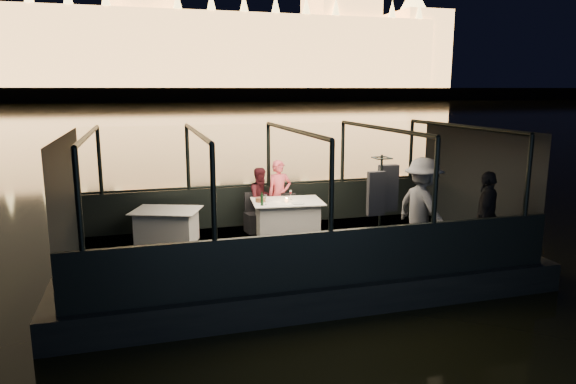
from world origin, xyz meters
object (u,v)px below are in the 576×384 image
object	(u,v)px
wine_bottle	(262,198)
chair_port_left	(255,212)
person_woman_coral	(279,195)
dining_table_aft	(167,224)
person_man_maroon	(261,196)
chair_port_right	(289,210)
dining_table_central	(287,219)
passenger_dark	(487,213)
coat_stand	(380,215)
passenger_stripe	(422,213)

from	to	relation	value
wine_bottle	chair_port_left	bearing A→B (deg)	88.31
person_woman_coral	dining_table_aft	bearing A→B (deg)	-174.36
chair_port_left	person_man_maroon	world-z (taller)	person_man_maroon
chair_port_left	chair_port_right	size ratio (longest dim) A/B	1.06
dining_table_aft	wine_bottle	distance (m)	1.99
person_man_maroon	dining_table_central	bearing A→B (deg)	-80.61
chair_port_right	passenger_dark	size ratio (longest dim) A/B	0.49
dining_table_central	chair_port_left	world-z (taller)	chair_port_left
coat_stand	passenger_dark	bearing A→B (deg)	-7.30
coat_stand	wine_bottle	bearing A→B (deg)	131.93
chair_port_left	chair_port_right	xyz separation A→B (m)	(0.76, -0.06, 0.00)
dining_table_central	person_woman_coral	world-z (taller)	person_woman_coral
chair_port_left	person_woman_coral	distance (m)	0.73
passenger_stripe	wine_bottle	distance (m)	3.12
chair_port_left	coat_stand	bearing A→B (deg)	-66.52
person_woman_coral	passenger_stripe	xyz separation A→B (m)	(1.93, -2.79, 0.10)
person_woman_coral	passenger_dark	bearing A→B (deg)	-52.46
passenger_stripe	passenger_dark	xyz separation A→B (m)	(1.10, -0.35, 0.00)
chair_port_left	coat_stand	world-z (taller)	coat_stand
coat_stand	person_man_maroon	size ratio (longest dim) A/B	1.42
wine_bottle	chair_port_right	bearing A→B (deg)	42.47
passenger_stripe	wine_bottle	xyz separation A→B (m)	(-2.57, 1.77, 0.06)
dining_table_central	dining_table_aft	xyz separation A→B (m)	(-2.46, 0.23, 0.00)
person_man_maroon	coat_stand	bearing A→B (deg)	-81.52
coat_stand	person_man_maroon	distance (m)	3.20
person_man_maroon	wine_bottle	world-z (taller)	person_man_maroon
dining_table_central	person_man_maroon	world-z (taller)	person_man_maroon
dining_table_central	passenger_stripe	world-z (taller)	passenger_stripe
dining_table_aft	coat_stand	size ratio (longest dim) A/B	0.66
dining_table_central	coat_stand	size ratio (longest dim) A/B	0.74
dining_table_central	chair_port_right	distance (m)	0.49
wine_bottle	passenger_dark	bearing A→B (deg)	-30.02
passenger_dark	wine_bottle	distance (m)	4.24
chair_port_left	wine_bottle	distance (m)	0.91
chair_port_left	passenger_dark	distance (m)	4.67
dining_table_central	person_woman_coral	size ratio (longest dim) A/B	0.96
chair_port_left	chair_port_right	distance (m)	0.76
wine_bottle	person_woman_coral	bearing A→B (deg)	58.02
dining_table_central	wine_bottle	distance (m)	0.84
chair_port_left	person_woman_coral	xyz separation A→B (m)	(0.62, 0.24, 0.30)
chair_port_right	coat_stand	size ratio (longest dim) A/B	0.41
passenger_dark	wine_bottle	world-z (taller)	passenger_dark
chair_port_right	person_man_maroon	size ratio (longest dim) A/B	0.58
person_woman_coral	person_man_maroon	bearing A→B (deg)	178.92
dining_table_aft	chair_port_right	bearing A→B (deg)	4.84
chair_port_right	coat_stand	bearing A→B (deg)	-46.57
dining_table_central	chair_port_right	world-z (taller)	chair_port_right
chair_port_left	person_woman_coral	size ratio (longest dim) A/B	0.56
chair_port_left	dining_table_central	bearing A→B (deg)	-50.25
coat_stand	person_woman_coral	world-z (taller)	coat_stand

